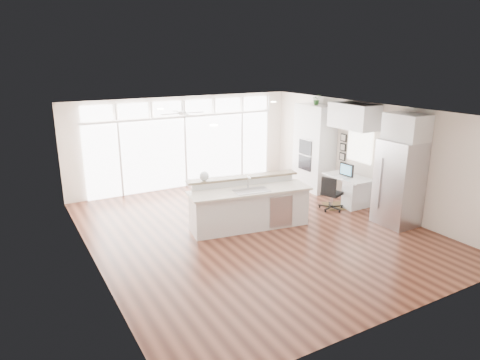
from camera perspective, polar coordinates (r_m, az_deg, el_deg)
floor at (r=9.87m, az=1.79°, el=-6.67°), size 7.00×8.00×0.02m
ceiling at (r=9.16m, az=1.94°, el=9.14°), size 7.00×8.00×0.02m
wall_back at (r=12.91m, az=-7.49°, el=5.03°), size 7.00×0.04×2.70m
wall_front at (r=6.55m, az=20.63°, el=-7.13°), size 7.00×0.04×2.70m
wall_left at (r=8.23m, az=-19.42°, el=-2.28°), size 0.04×8.00×2.70m
wall_right at (r=11.60m, az=16.80°, el=3.19°), size 0.04×8.00×2.70m
glass_wall at (r=12.92m, az=-7.34°, el=3.68°), size 5.80×0.06×2.08m
transom_row at (r=12.70m, az=-7.56°, el=9.54°), size 5.90×0.06×0.40m
desk_window at (r=11.73m, az=15.69°, el=4.42°), size 0.04×0.85×0.85m
ceiling_fan at (r=11.45m, az=-7.71°, el=9.32°), size 1.16×1.16×0.32m
recessed_lights at (r=9.33m, az=1.29°, el=9.15°), size 3.40×3.00×0.02m
oven_cabinet at (r=12.68m, az=9.87°, el=4.25°), size 0.64×1.20×2.50m
desk_nook at (r=11.79m, az=14.13°, el=-1.29°), size 0.72×1.30×0.76m
upper_cabinets at (r=11.40m, az=14.96°, el=8.23°), size 0.64×1.30×0.64m
refrigerator at (r=10.53m, az=20.43°, el=-0.40°), size 0.76×0.90×2.00m
fridge_cabinet at (r=10.31m, az=21.36°, el=6.59°), size 0.64×0.90×0.60m
framed_photos at (r=12.19m, az=13.58°, el=4.28°), size 0.06×0.22×0.80m
kitchen_island at (r=9.80m, az=1.30°, el=-3.28°), size 2.94×1.49×1.12m
rug at (r=11.68m, az=13.41°, el=-3.34°), size 1.08×0.94×0.01m
office_chair at (r=11.22m, az=12.18°, el=-1.72°), size 0.58×0.56×0.88m
fishbowl at (r=9.66m, az=-4.80°, el=0.54°), size 0.22×0.22×0.22m
monitor at (r=11.58m, az=14.03°, el=1.35°), size 0.10×0.46×0.38m
keyboard at (r=11.51m, az=13.35°, el=0.36°), size 0.13×0.32×0.02m
potted_plant at (r=12.47m, az=10.18°, el=10.39°), size 0.30×0.33×0.23m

